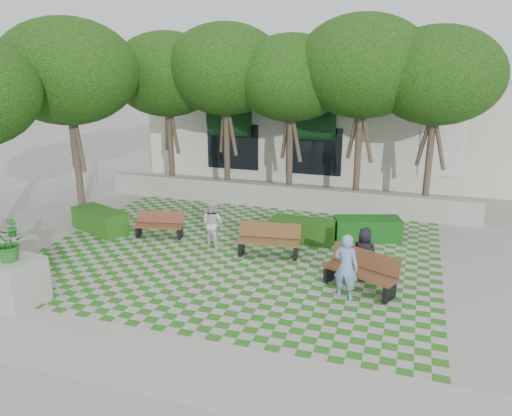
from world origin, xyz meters
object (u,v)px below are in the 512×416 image
(planter_back, at_px, (16,250))
(hedge_midright, at_px, (303,230))
(planter_front, at_px, (14,273))
(person_white, at_px, (213,223))
(bench_west, at_px, (160,225))
(person_blue, at_px, (346,267))
(bench_east, at_px, (361,271))
(hedge_west, at_px, (100,220))
(person_dark, at_px, (364,254))
(hedge_east, at_px, (367,229))
(bench_mid, at_px, (269,241))

(planter_back, bearing_deg, hedge_midright, 31.63)
(hedge_midright, bearing_deg, planter_front, -131.84)
(hedge_midright, height_order, person_white, person_white)
(bench_west, height_order, person_blue, person_blue)
(planter_back, distance_m, person_white, 5.78)
(planter_back, xyz_separation_m, person_white, (4.78, 3.24, 0.26))
(bench_east, xyz_separation_m, person_blue, (-0.32, -0.62, 0.36))
(hedge_west, relative_size, person_white, 1.43)
(planter_back, distance_m, person_dark, 9.88)
(planter_front, bearing_deg, hedge_midright, 48.16)
(person_blue, bearing_deg, bench_east, -105.98)
(bench_east, distance_m, planter_back, 9.76)
(hedge_west, xyz_separation_m, planter_front, (1.19, -5.18, 0.44))
(bench_west, distance_m, person_blue, 7.05)
(hedge_midright, distance_m, planter_back, 8.70)
(hedge_east, relative_size, planter_back, 1.42)
(hedge_midright, height_order, hedge_west, hedge_west)
(bench_east, distance_m, person_dark, 0.72)
(bench_mid, xyz_separation_m, hedge_west, (-6.21, 0.32, -0.10))
(hedge_midright, distance_m, hedge_west, 7.02)
(bench_east, xyz_separation_m, bench_mid, (-2.93, 1.46, -0.02))
(person_white, bearing_deg, bench_east, 176.09)
(hedge_west, bearing_deg, person_white, -1.57)
(bench_mid, height_order, person_white, person_white)
(hedge_west, height_order, person_blue, person_blue)
(person_white, bearing_deg, bench_west, 8.22)
(hedge_east, bearing_deg, planter_front, -137.16)
(bench_west, height_order, person_white, person_white)
(bench_mid, bearing_deg, hedge_east, 33.35)
(hedge_east, height_order, person_blue, person_blue)
(hedge_east, bearing_deg, hedge_west, -167.45)
(planter_back, xyz_separation_m, person_blue, (9.32, 0.95, 0.35))
(person_dark, xyz_separation_m, person_white, (-4.84, 0.98, 0.04))
(bench_east, height_order, hedge_midright, bench_east)
(planter_back, height_order, person_blue, person_blue)
(planter_front, bearing_deg, planter_back, 132.69)
(planter_back, bearing_deg, planter_front, -47.31)
(bench_east, bearing_deg, hedge_east, 117.17)
(planter_back, xyz_separation_m, person_dark, (9.62, 2.26, 0.23))
(bench_mid, xyz_separation_m, person_dark, (2.91, -0.78, 0.25))
(bench_west, distance_m, person_dark, 6.99)
(planter_back, relative_size, person_dark, 1.03)
(planter_back, relative_size, person_blue, 0.88)
(hedge_west, bearing_deg, person_dark, -6.85)
(bench_east, xyz_separation_m, hedge_east, (-0.22, 3.77, -0.12))
(hedge_east, relative_size, planter_front, 1.05)
(hedge_midright, relative_size, hedge_west, 0.95)
(planter_front, relative_size, person_dark, 1.40)
(planter_front, bearing_deg, bench_east, 23.17)
(hedge_west, height_order, planter_front, planter_front)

